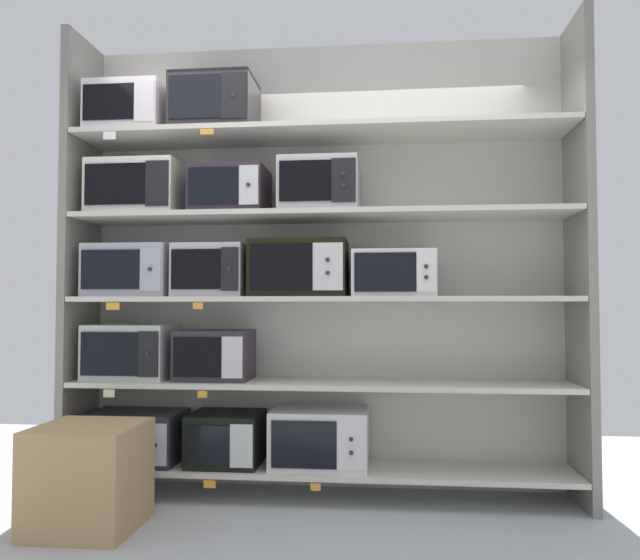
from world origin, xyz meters
name	(u,v)px	position (x,y,z in m)	size (l,w,h in m)	color
back_panel	(324,263)	(0.00, 0.26, 1.40)	(3.14, 0.04, 2.80)	beige
upright_left	(80,262)	(-1.50, 0.00, 1.40)	(0.05, 0.47, 2.80)	gray
upright_right	(580,258)	(1.50, 0.00, 1.40)	(0.05, 0.47, 2.80)	gray
shelf_0	(320,469)	(0.00, 0.00, 0.17)	(2.94, 0.47, 0.03)	beige
microwave_0	(135,437)	(-1.13, 0.00, 0.33)	(0.56, 0.43, 0.30)	#282A33
microwave_1	(226,438)	(-0.56, 0.00, 0.33)	(0.42, 0.41, 0.30)	black
microwave_2	(321,438)	(0.00, 0.00, 0.35)	(0.57, 0.41, 0.33)	silver
price_tag_0	(210,484)	(-0.60, -0.24, 0.13)	(0.07, 0.00, 0.04)	orange
price_tag_1	(316,487)	(0.00, -0.24, 0.13)	(0.06, 0.00, 0.04)	orange
shelf_1	(320,383)	(0.00, 0.00, 0.67)	(2.94, 0.47, 0.03)	beige
microwave_3	(131,352)	(-1.16, 0.00, 0.85)	(0.50, 0.39, 0.33)	#B3BEB5
microwave_4	(215,355)	(-0.64, 0.00, 0.83)	(0.43, 0.35, 0.30)	#322833
price_tag_2	(109,393)	(-1.19, -0.24, 0.62)	(0.07, 0.00, 0.04)	beige
price_tag_3	(202,394)	(-0.64, -0.24, 0.63)	(0.05, 0.00, 0.04)	orange
shelf_2	(320,299)	(0.00, 0.00, 1.17)	(2.94, 0.47, 0.03)	beige
microwave_5	(133,271)	(-1.15, 0.00, 1.34)	(0.51, 0.42, 0.32)	#9FA3AC
microwave_6	(213,271)	(-0.65, 0.00, 1.34)	(0.42, 0.41, 0.31)	#B7B0BA
microwave_7	(299,269)	(-0.12, 0.00, 1.35)	(0.57, 0.39, 0.34)	black
microwave_8	(393,274)	(0.44, 0.00, 1.32)	(0.48, 0.41, 0.27)	silver
price_tag_4	(113,306)	(-1.18, -0.24, 1.13)	(0.08, 0.00, 0.04)	orange
price_tag_5	(198,306)	(-0.67, -0.24, 1.13)	(0.06, 0.00, 0.04)	orange
shelf_3	(320,216)	(0.00, 0.00, 1.67)	(2.94, 0.47, 0.03)	beige
microwave_9	(137,189)	(-1.14, 0.00, 1.85)	(0.54, 0.36, 0.33)	silver
microwave_10	(230,191)	(-0.55, 0.00, 1.82)	(0.44, 0.41, 0.29)	#31262F
microwave_11	(320,187)	(0.00, 0.00, 1.84)	(0.46, 0.44, 0.31)	#BBBDB9
shelf_4	(320,134)	(0.00, 0.00, 2.16)	(2.94, 0.47, 0.03)	beige
microwave_12	(131,112)	(-1.18, 0.00, 2.33)	(0.46, 0.42, 0.30)	silver
microwave_13	(215,107)	(-0.65, 0.00, 2.35)	(0.49, 0.41, 0.34)	#2E282D
price_tag_6	(109,135)	(-1.21, -0.24, 2.12)	(0.08, 0.00, 0.05)	white
price_tag_7	(207,132)	(-0.63, -0.24, 2.13)	(0.08, 0.00, 0.03)	orange
shipping_carton	(88,477)	(-1.12, -0.64, 0.26)	(0.51, 0.51, 0.52)	tan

